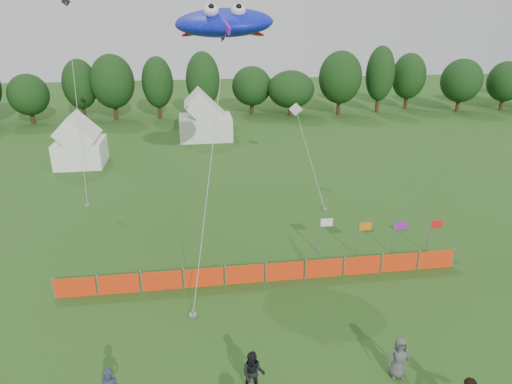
{
  "coord_description": "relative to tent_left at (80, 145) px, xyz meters",
  "views": [
    {
      "loc": [
        -2.62,
        -12.19,
        12.51
      ],
      "look_at": [
        0.0,
        6.0,
        5.2
      ],
      "focal_mm": 32.0,
      "sensor_mm": 36.0,
      "label": 1
    }
  ],
  "objects": [
    {
      "name": "treeline",
      "position": [
        13.87,
        17.32,
        2.39
      ],
      "size": [
        104.57,
        8.78,
        8.36
      ],
      "color": "#382314",
      "rests_on": "ground"
    },
    {
      "name": "tent_left",
      "position": [
        0.0,
        0.0,
        0.0
      ],
      "size": [
        4.03,
        4.03,
        3.56
      ],
      "color": "white",
      "rests_on": "ground"
    },
    {
      "name": "tent_right",
      "position": [
        11.1,
        7.28,
        0.15
      ],
      "size": [
        5.46,
        4.37,
        3.86
      ],
      "color": "silver",
      "rests_on": "ground"
    },
    {
      "name": "barrier_fence",
      "position": [
        12.84,
        -20.66,
        -1.3
      ],
      "size": [
        19.9,
        0.06,
        1.0
      ],
      "color": "#EF350D",
      "rests_on": "ground"
    },
    {
      "name": "flag_row",
      "position": [
        19.38,
        -18.71,
        -0.46
      ],
      "size": [
        6.73,
        0.79,
        2.08
      ],
      "color": "gray",
      "rests_on": "ground"
    },
    {
      "name": "spectator_b",
      "position": [
        11.3,
        -27.63,
        -0.93
      ],
      "size": [
        0.97,
        0.83,
        1.73
      ],
      "primitive_type": "imported",
      "rotation": [
        0.0,
        0.0,
        -0.23
      ],
      "color": "black",
      "rests_on": "ground"
    },
    {
      "name": "spectator_e",
      "position": [
        16.64,
        -27.56,
        -0.96
      ],
      "size": [
        0.86,
        0.6,
        1.67
      ],
      "primitive_type": "imported",
      "rotation": [
        0.0,
        0.0,
        -0.08
      ],
      "color": "#48484D",
      "rests_on": "ground"
    },
    {
      "name": "stingray_kite",
      "position": [
        11.63,
        -13.62,
        10.12
      ],
      "size": [
        6.83,
        16.37,
        12.93
      ],
      "color": "#101DE6",
      "rests_on": "ground"
    },
    {
      "name": "small_kite_white",
      "position": [
        17.98,
        -7.25,
        1.85
      ],
      "size": [
        1.1,
        8.12,
        5.85
      ],
      "color": "white",
      "rests_on": "ground"
    },
    {
      "name": "small_kite_dark",
      "position": [
        1.65,
        -5.87,
        5.07
      ],
      "size": [
        1.68,
        7.44,
        13.51
      ],
      "color": "black",
      "rests_on": "ground"
    }
  ]
}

